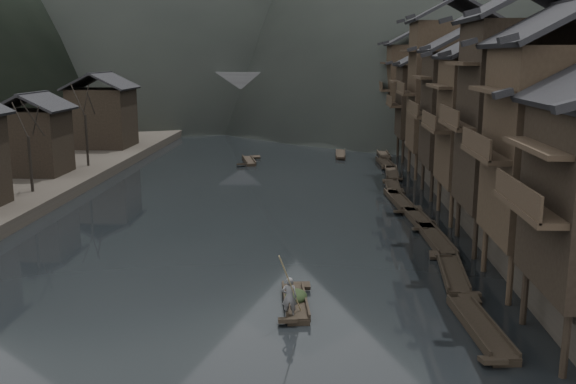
{
  "coord_description": "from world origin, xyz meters",
  "views": [
    {
      "loc": [
        5.32,
        -32.38,
        11.49
      ],
      "look_at": [
        3.08,
        9.87,
        2.5
      ],
      "focal_mm": 40.0,
      "sensor_mm": 36.0,
      "label": 1
    }
  ],
  "objects": [
    {
      "name": "water",
      "position": [
        0.0,
        0.0,
        0.0
      ],
      "size": [
        300.0,
        300.0,
        0.0
      ],
      "primitive_type": "plane",
      "color": "black",
      "rests_on": "ground"
    },
    {
      "name": "stilt_houses",
      "position": [
        17.28,
        19.81,
        9.07
      ],
      "size": [
        9.0,
        67.6,
        17.04
      ],
      "color": "black",
      "rests_on": "ground"
    },
    {
      "name": "left_houses",
      "position": [
        -20.5,
        20.12,
        5.66
      ],
      "size": [
        8.1,
        53.2,
        8.73
      ],
      "color": "black",
      "rests_on": "left_bank"
    },
    {
      "name": "moored_sampans",
      "position": [
        12.15,
        21.19,
        0.2
      ],
      "size": [
        2.68,
        62.93,
        0.47
      ],
      "color": "black",
      "rests_on": "water"
    },
    {
      "name": "midriver_boats",
      "position": [
        -0.07,
        52.61,
        0.2
      ],
      "size": [
        14.4,
        42.87,
        0.45
      ],
      "color": "black",
      "rests_on": "water"
    },
    {
      "name": "stone_bridge",
      "position": [
        -0.0,
        72.0,
        5.11
      ],
      "size": [
        40.0,
        6.0,
        9.0
      ],
      "color": "#4C4C4F",
      "rests_on": "ground"
    },
    {
      "name": "hero_sampan",
      "position": [
        4.16,
        -4.13,
        0.2
      ],
      "size": [
        1.51,
        4.96,
        0.43
      ],
      "color": "black",
      "rests_on": "water"
    },
    {
      "name": "cargo_heap",
      "position": [
        4.19,
        -3.91,
        0.76
      ],
      "size": [
        1.08,
        1.41,
        0.65
      ],
      "primitive_type": "ellipsoid",
      "color": "black",
      "rests_on": "hero_sampan"
    },
    {
      "name": "boatman",
      "position": [
        3.97,
        -5.84,
        1.35
      ],
      "size": [
        0.67,
        0.45,
        1.83
      ],
      "primitive_type": "imported",
      "rotation": [
        0.0,
        0.0,
        3.15
      ],
      "color": "#59595C",
      "rests_on": "hero_sampan"
    },
    {
      "name": "bamboo_pole",
      "position": [
        4.17,
        -5.84,
        4.3
      ],
      "size": [
        1.24,
        2.06,
        4.07
      ],
      "primitive_type": "cylinder",
      "rotation": [
        0.52,
        0.0,
        -0.53
      ],
      "color": "#8C7A51",
      "rests_on": "boatman"
    }
  ]
}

